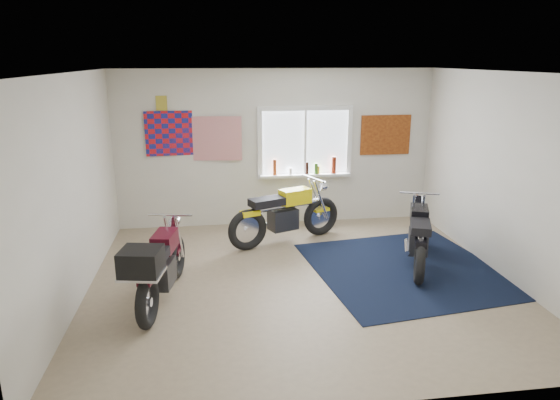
{
  "coord_description": "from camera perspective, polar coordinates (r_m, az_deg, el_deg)",
  "views": [
    {
      "loc": [
        -1.09,
        -5.99,
        2.86
      ],
      "look_at": [
        -0.22,
        0.4,
        1.02
      ],
      "focal_mm": 32.0,
      "sensor_mm": 36.0,
      "label": 1
    }
  ],
  "objects": [
    {
      "name": "ground",
      "position": [
        6.73,
        2.36,
        -9.26
      ],
      "size": [
        5.5,
        5.5,
        0.0
      ],
      "primitive_type": "plane",
      "color": "#9E896B",
      "rests_on": "ground"
    },
    {
      "name": "room_shell",
      "position": [
        6.21,
        2.54,
        4.56
      ],
      "size": [
        5.5,
        5.5,
        5.5
      ],
      "color": "white",
      "rests_on": "ground"
    },
    {
      "name": "navy_rug",
      "position": [
        7.3,
        14.19,
        -7.62
      ],
      "size": [
        2.82,
        2.91,
        0.01
      ],
      "primitive_type": "cube",
      "rotation": [
        0.0,
        0.0,
        0.13
      ],
      "color": "black",
      "rests_on": "ground"
    },
    {
      "name": "window_assembly",
      "position": [
        8.74,
        2.87,
        6.06
      ],
      "size": [
        1.66,
        0.17,
        1.26
      ],
      "color": "white",
      "rests_on": "room_shell"
    },
    {
      "name": "oil_bottles",
      "position": [
        8.76,
        3.58,
        3.77
      ],
      "size": [
        1.13,
        0.09,
        0.3
      ],
      "color": "#8E3614",
      "rests_on": "window_assembly"
    },
    {
      "name": "flag_display",
      "position": [
        8.54,
        -13.39,
        10.72
      ],
      "size": [
        1.6,
        0.1,
        1.17
      ],
      "color": "red",
      "rests_on": "room_shell"
    },
    {
      "name": "triumph_poster",
      "position": [
        9.1,
        11.96,
        7.29
      ],
      "size": [
        0.9,
        0.03,
        0.7
      ],
      "primitive_type": "cube",
      "color": "#A54C14",
      "rests_on": "room_shell"
    },
    {
      "name": "yellow_triumph",
      "position": [
        7.95,
        0.59,
        -1.77
      ],
      "size": [
        1.91,
        0.92,
        1.02
      ],
      "rotation": [
        0.0,
        0.0,
        0.39
      ],
      "color": "black",
      "rests_on": "ground"
    },
    {
      "name": "black_chrome_bike",
      "position": [
        7.35,
        15.5,
        -4.09
      ],
      "size": [
        0.82,
        1.79,
        0.96
      ],
      "rotation": [
        0.0,
        0.0,
        1.21
      ],
      "color": "black",
      "rests_on": "navy_rug"
    },
    {
      "name": "maroon_tourer",
      "position": [
        6.08,
        -13.72,
        -7.42
      ],
      "size": [
        0.74,
        1.89,
        0.96
      ],
      "rotation": [
        0.0,
        0.0,
        1.39
      ],
      "color": "black",
      "rests_on": "ground"
    }
  ]
}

